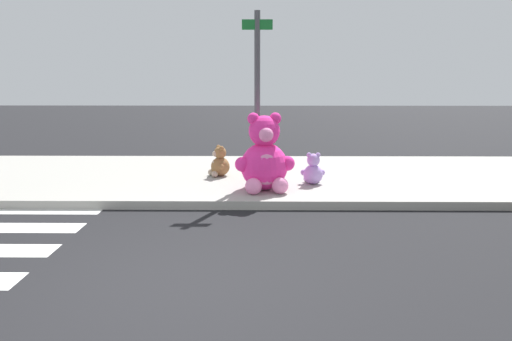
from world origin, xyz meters
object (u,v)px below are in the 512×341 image
(sign_pole, at_px, (257,94))
(plush_tan, at_px, (262,164))
(plush_pink_large, at_px, (264,160))
(plush_lavender, at_px, (313,171))
(plush_brown, at_px, (219,164))

(sign_pole, bearing_deg, plush_tan, 82.07)
(plush_pink_large, relative_size, plush_tan, 2.55)
(plush_lavender, distance_m, plush_tan, 1.28)
(plush_pink_large, height_order, plush_tan, plush_pink_large)
(sign_pole, distance_m, plush_tan, 1.66)
(plush_brown, xyz_separation_m, plush_tan, (0.89, 0.15, -0.03))
(sign_pole, relative_size, plush_brown, 5.03)
(sign_pole, distance_m, plush_pink_large, 1.29)
(plush_tan, bearing_deg, plush_pink_large, -88.66)
(sign_pole, bearing_deg, plush_brown, 142.64)
(plush_lavender, bearing_deg, plush_pink_large, -152.09)
(plush_pink_large, height_order, plush_lavender, plush_pink_large)
(plush_pink_large, distance_m, plush_lavender, 1.10)
(plush_brown, bearing_deg, sign_pole, -37.36)
(sign_pole, xyz_separation_m, plush_tan, (0.10, 0.75, -1.48))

